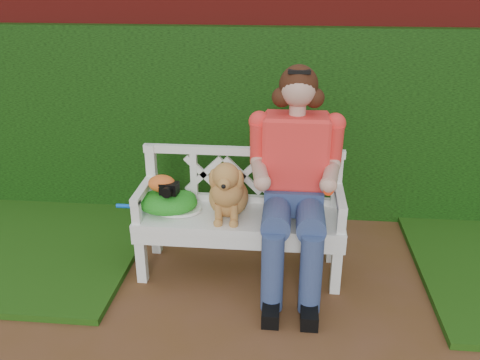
# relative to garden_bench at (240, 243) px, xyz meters

# --- Properties ---
(ground) EXTENTS (60.00, 60.00, 0.00)m
(ground) POSITION_rel_garden_bench_xyz_m (0.26, -0.65, -0.24)
(ground) COLOR #513116
(brick_wall) EXTENTS (10.00, 0.30, 2.20)m
(brick_wall) POSITION_rel_garden_bench_xyz_m (0.26, 1.25, 0.86)
(brick_wall) COLOR maroon
(brick_wall) RESTS_ON ground
(ivy_hedge) EXTENTS (10.00, 0.18, 1.70)m
(ivy_hedge) POSITION_rel_garden_bench_xyz_m (0.26, 1.03, 0.61)
(ivy_hedge) COLOR #1C5710
(ivy_hedge) RESTS_ON ground
(garden_bench) EXTENTS (1.65, 0.81, 0.48)m
(garden_bench) POSITION_rel_garden_bench_xyz_m (0.00, 0.00, 0.00)
(garden_bench) COLOR white
(garden_bench) RESTS_ON ground
(seated_woman) EXTENTS (0.86, 1.04, 1.61)m
(seated_woman) POSITION_rel_garden_bench_xyz_m (0.39, -0.02, 0.57)
(seated_woman) COLOR #F6477F
(seated_woman) RESTS_ON ground
(dog) EXTENTS (0.35, 0.44, 0.46)m
(dog) POSITION_rel_garden_bench_xyz_m (-0.08, -0.05, 0.47)
(dog) COLOR #A56D27
(dog) RESTS_ON garden_bench
(tennis_racket) EXTENTS (0.69, 0.33, 0.03)m
(tennis_racket) POSITION_rel_garden_bench_xyz_m (-0.50, 0.01, 0.26)
(tennis_racket) COLOR white
(tennis_racket) RESTS_ON garden_bench
(green_bag) EXTENTS (0.47, 0.38, 0.15)m
(green_bag) POSITION_rel_garden_bench_xyz_m (-0.54, 0.00, 0.32)
(green_bag) COLOR #1D7B2C
(green_bag) RESTS_ON garden_bench
(camera_item) EXTENTS (0.14, 0.11, 0.08)m
(camera_item) POSITION_rel_garden_bench_xyz_m (-0.51, -0.03, 0.44)
(camera_item) COLOR black
(camera_item) RESTS_ON green_bag
(baseball_glove) EXTENTS (0.23, 0.19, 0.13)m
(baseball_glove) POSITION_rel_garden_bench_xyz_m (-0.57, 0.01, 0.46)
(baseball_glove) COLOR #D65B1F
(baseball_glove) RESTS_ON green_bag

